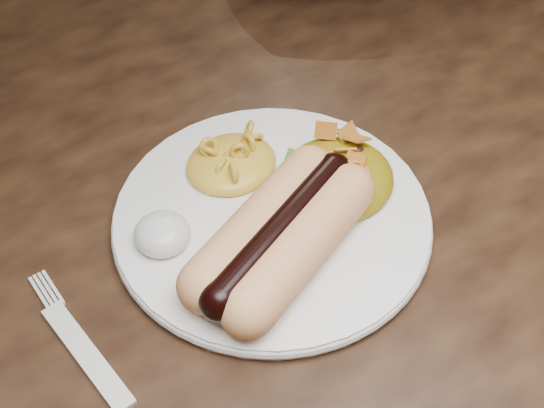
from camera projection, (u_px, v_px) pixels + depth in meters
table at (155, 215)px, 0.72m from camera, size 1.60×0.90×0.75m
plate at (272, 218)px, 0.58m from camera, size 0.31×0.31×0.01m
hotdog at (281, 234)px, 0.54m from camera, size 0.14×0.11×0.04m
mac_and_cheese at (231, 155)px, 0.60m from camera, size 0.09×0.08×0.03m
sour_cream at (161, 230)px, 0.55m from camera, size 0.05×0.05×0.03m
taco_salad at (337, 171)px, 0.58m from camera, size 0.09×0.09×0.04m
fork at (87, 355)px, 0.51m from camera, size 0.03×0.16×0.00m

